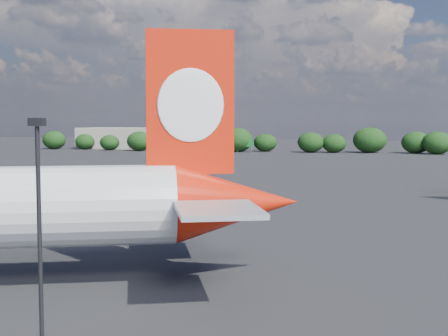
# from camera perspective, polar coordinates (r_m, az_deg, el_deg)

# --- Properties ---
(ground) EXTENTS (500.00, 500.00, 0.00)m
(ground) POSITION_cam_1_polar(r_m,az_deg,el_deg) (97.06, -2.25, -2.33)
(ground) COLOR black
(ground) RESTS_ON ground
(apron_lamp_post) EXTENTS (0.55, 0.30, 11.68)m
(apron_lamp_post) POSITION_cam_1_polar(r_m,az_deg,el_deg) (23.05, -16.45, -8.58)
(apron_lamp_post) COLOR black
(apron_lamp_post) RESTS_ON ground
(terminal_building) EXTENTS (42.00, 16.00, 8.00)m
(terminal_building) POSITION_cam_1_polar(r_m,az_deg,el_deg) (242.76, -8.21, 2.72)
(terminal_building) COLOR gray
(terminal_building) RESTS_ON ground
(highway_sign) EXTENTS (6.00, 0.30, 4.50)m
(highway_sign) POSITION_cam_1_polar(r_m,az_deg,el_deg) (213.45, 1.90, 2.28)
(highway_sign) COLOR #146622
(highway_sign) RESTS_ON ground
(billboard_yellow) EXTENTS (5.00, 0.30, 5.50)m
(billboard_yellow) POSITION_cam_1_polar(r_m,az_deg,el_deg) (215.12, 10.08, 2.42)
(billboard_yellow) COLOR yellow
(billboard_yellow) RESTS_ON ground
(horizon_treeline) EXTENTS (205.61, 17.13, 9.22)m
(horizon_treeline) POSITION_cam_1_polar(r_m,az_deg,el_deg) (212.57, 11.33, 2.39)
(horizon_treeline) COLOR black
(horizon_treeline) RESTS_ON ground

